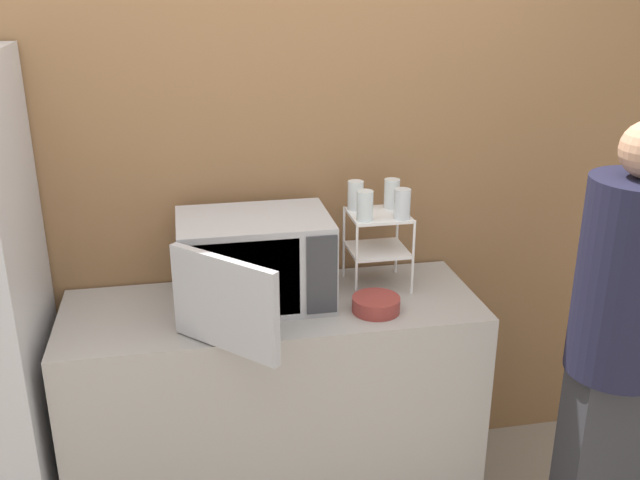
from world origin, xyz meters
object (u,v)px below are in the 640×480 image
(dish_rack, at_px, (378,234))
(person, at_px, (620,330))
(microwave, at_px, (253,262))
(bowl, at_px, (376,305))
(glass_back_right, at_px, (392,193))
(glass_front_right, at_px, (402,204))
(glass_back_left, at_px, (356,195))
(glass_front_left, at_px, (365,206))

(dish_rack, xyz_separation_m, person, (0.70, -0.56, -0.19))
(microwave, height_order, bowl, microwave)
(glass_back_right, bearing_deg, microwave, -166.07)
(glass_back_right, distance_m, glass_front_right, 0.14)
(glass_back_left, bearing_deg, bowl, -87.93)
(microwave, distance_m, glass_back_right, 0.61)
(microwave, bearing_deg, bowl, -19.69)
(microwave, distance_m, glass_front_left, 0.46)
(glass_back_left, xyz_separation_m, bowl, (0.01, -0.29, -0.33))
(glass_front_right, bearing_deg, dish_rack, 134.16)
(glass_front_right, bearing_deg, glass_back_left, 136.76)
(glass_front_right, bearing_deg, glass_front_left, 177.56)
(glass_front_right, relative_size, glass_back_left, 1.00)
(glass_back_left, bearing_deg, glass_front_right, -43.24)
(person, bearing_deg, glass_back_right, 135.33)
(glass_front_left, distance_m, person, 0.98)
(glass_back_right, bearing_deg, bowl, -114.74)
(glass_front_left, height_order, person, person)
(glass_back_right, bearing_deg, person, -44.67)
(microwave, height_order, glass_back_left, glass_back_left)
(glass_front_left, xyz_separation_m, person, (0.77, -0.49, -0.33))
(glass_front_left, bearing_deg, glass_front_right, -2.44)
(dish_rack, bearing_deg, glass_back_right, 42.87)
(glass_front_left, xyz_separation_m, glass_back_left, (-0.00, 0.13, 0.00))
(microwave, height_order, person, person)
(glass_back_right, height_order, person, person)
(microwave, relative_size, glass_front_left, 6.21)
(bowl, bearing_deg, glass_back_left, 92.07)
(glass_front_left, distance_m, glass_back_right, 0.19)
(person, bearing_deg, glass_front_right, 142.26)
(glass_front_right, bearing_deg, bowl, -130.84)
(glass_front_left, relative_size, glass_back_left, 1.00)
(glass_front_left, height_order, bowl, glass_front_left)
(glass_front_left, height_order, glass_front_right, same)
(glass_front_right, distance_m, glass_back_left, 0.20)
(dish_rack, xyz_separation_m, glass_back_left, (-0.08, 0.06, 0.14))
(dish_rack, relative_size, bowl, 1.70)
(glass_front_left, distance_m, glass_back_left, 0.13)
(microwave, bearing_deg, glass_front_right, 0.32)
(dish_rack, xyz_separation_m, bowl, (-0.06, -0.23, -0.19))
(microwave, bearing_deg, glass_back_left, 18.58)
(person, bearing_deg, glass_back_left, 141.16)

